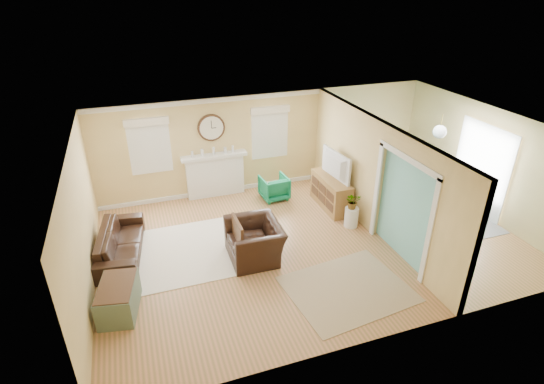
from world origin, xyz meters
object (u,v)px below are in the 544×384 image
object	(u,v)px
eames_chair	(255,241)
dining_table	(425,198)
sofa	(121,242)
green_chair	(274,187)
credenza	(331,192)

from	to	relation	value
eames_chair	dining_table	bearing A→B (deg)	97.48
sofa	green_chair	bearing A→B (deg)	-62.84
eames_chair	credenza	distance (m)	2.85
dining_table	eames_chair	bearing A→B (deg)	93.25
green_chair	credenza	xyz separation A→B (m)	(1.20, -0.90, 0.09)
green_chair	dining_table	world-z (taller)	dining_table
sofa	dining_table	size ratio (longest dim) A/B	1.04
eames_chair	credenza	size ratio (longest dim) A/B	0.83
eames_chair	credenza	world-z (taller)	credenza
sofa	eames_chair	distance (m)	2.81
green_chair	dining_table	size ratio (longest dim) A/B	0.35
eames_chair	green_chair	xyz separation A→B (m)	(1.25, 2.36, -0.08)
dining_table	green_chair	bearing A→B (deg)	57.65
credenza	green_chair	bearing A→B (deg)	143.25
eames_chair	green_chair	size ratio (longest dim) A/B	1.75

